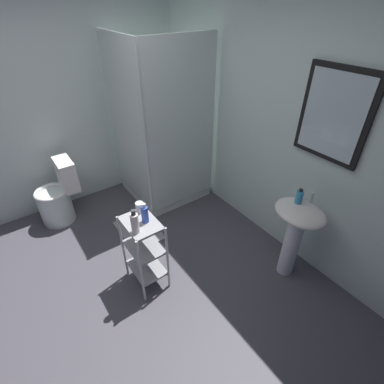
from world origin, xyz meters
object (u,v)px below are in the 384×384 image
at_px(lotion_bottle_white, 135,223).
at_px(storage_cart, 144,248).
at_px(toilet, 58,197).
at_px(pedestal_sink, 296,227).
at_px(shampoo_bottle_blue, 145,214).
at_px(hand_soap_bottle, 299,197).
at_px(shower_stall, 161,166).
at_px(rinse_cup, 140,207).
at_px(bath_mat, 139,230).

bearing_deg(lotion_bottle_white, storage_cart, 135.23).
bearing_deg(toilet, pedestal_sink, 36.35).
height_order(toilet, storage_cart, toilet).
distance_m(pedestal_sink, storage_cart, 1.37).
bearing_deg(toilet, shampoo_bottle_blue, 16.76).
bearing_deg(pedestal_sink, hand_soap_bottle, 158.32).
xyz_separation_m(shower_stall, toilet, (-0.29, -1.24, -0.15)).
bearing_deg(toilet, storage_cart, 15.44).
xyz_separation_m(pedestal_sink, rinse_cup, (-0.83, -1.11, 0.21)).
relative_size(shampoo_bottle_blue, lotion_bottle_white, 0.84).
relative_size(storage_cart, shampoo_bottle_blue, 4.04).
relative_size(hand_soap_bottle, bath_mat, 0.23).
relative_size(toilet, bath_mat, 1.27).
xyz_separation_m(shampoo_bottle_blue, bath_mat, (-0.70, 0.20, -0.81)).
distance_m(shampoo_bottle_blue, bath_mat, 1.09).
relative_size(shower_stall, shampoo_bottle_blue, 10.92).
distance_m(storage_cart, bath_mat, 0.84).
bearing_deg(toilet, shower_stall, 76.68).
xyz_separation_m(hand_soap_bottle, rinse_cup, (-0.77, -1.13, -0.09)).
bearing_deg(pedestal_sink, bath_mat, -146.02).
height_order(shower_stall, hand_soap_bottle, shower_stall).
height_order(toilet, lotion_bottle_white, lotion_bottle_white).
xyz_separation_m(pedestal_sink, lotion_bottle_white, (-0.62, -1.25, 0.26)).
height_order(shampoo_bottle_blue, bath_mat, shampoo_bottle_blue).
relative_size(hand_soap_bottle, shampoo_bottle_blue, 0.76).
height_order(hand_soap_bottle, bath_mat, hand_soap_bottle).
bearing_deg(rinse_cup, storage_cart, -26.11).
xyz_separation_m(shower_stall, storage_cart, (1.14, -0.85, -0.03)).
xyz_separation_m(lotion_bottle_white, bath_mat, (-0.76, 0.32, -0.83)).
height_order(storage_cart, shampoo_bottle_blue, shampoo_bottle_blue).
bearing_deg(hand_soap_bottle, rinse_cup, -124.25).
bearing_deg(rinse_cup, hand_soap_bottle, 55.75).
relative_size(storage_cart, hand_soap_bottle, 5.31).
relative_size(storage_cart, bath_mat, 1.23).
distance_m(pedestal_sink, bath_mat, 1.76).
relative_size(shower_stall, lotion_bottle_white, 9.15).
height_order(lotion_bottle_white, bath_mat, lotion_bottle_white).
relative_size(pedestal_sink, hand_soap_bottle, 5.81).
distance_m(hand_soap_bottle, bath_mat, 1.84).
relative_size(shower_stall, storage_cart, 2.70).
height_order(rinse_cup, bath_mat, rinse_cup).
distance_m(lotion_bottle_white, bath_mat, 1.17).
bearing_deg(hand_soap_bottle, storage_cart, -118.15).
xyz_separation_m(shower_stall, bath_mat, (0.46, -0.61, -0.45)).
distance_m(toilet, bath_mat, 1.03).
height_order(hand_soap_bottle, shampoo_bottle_blue, hand_soap_bottle).
relative_size(storage_cart, lotion_bottle_white, 3.39).
distance_m(shower_stall, hand_soap_bottle, 1.85).
height_order(hand_soap_bottle, rinse_cup, hand_soap_bottle).
xyz_separation_m(hand_soap_bottle, shampoo_bottle_blue, (-0.62, -1.15, -0.05)).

